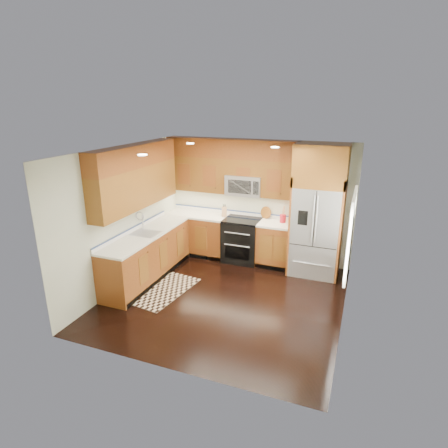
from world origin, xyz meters
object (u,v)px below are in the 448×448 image
at_px(refrigerator, 318,211).
at_px(knife_block, 224,211).
at_px(rug, 162,290).
at_px(utensil_crock, 283,217).
at_px(range, 242,240).

bearing_deg(refrigerator, knife_block, 176.55).
distance_m(refrigerator, rug, 3.33).
relative_size(rug, knife_block, 5.14).
relative_size(knife_block, utensil_crock, 0.76).
xyz_separation_m(refrigerator, knife_block, (-1.99, 0.12, -0.25)).
bearing_deg(rug, utensil_crock, 54.63).
height_order(refrigerator, knife_block, refrigerator).
xyz_separation_m(range, utensil_crock, (0.84, 0.12, 0.59)).
distance_m(range, utensil_crock, 1.04).
bearing_deg(refrigerator, range, 178.60).
distance_m(range, knife_block, 0.73).
relative_size(refrigerator, rug, 1.87).
bearing_deg(knife_block, utensil_crock, 1.86).
height_order(range, knife_block, knife_block).
xyz_separation_m(range, rug, (-0.95, -1.81, -0.46)).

